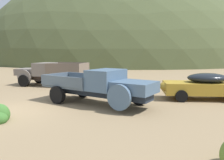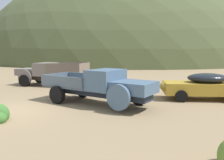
{
  "view_description": "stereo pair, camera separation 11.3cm",
  "coord_description": "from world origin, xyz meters",
  "views": [
    {
      "loc": [
        7.65,
        -8.59,
        2.81
      ],
      "look_at": [
        3.12,
        5.07,
        1.01
      ],
      "focal_mm": 36.46,
      "sensor_mm": 36.0,
      "label": 1
    },
    {
      "loc": [
        7.76,
        -8.55,
        2.81
      ],
      "look_at": [
        3.12,
        5.07,
        1.01
      ],
      "focal_mm": 36.46,
      "sensor_mm": 36.0,
      "label": 2
    }
  ],
  "objects": [
    {
      "name": "truck_chalk_blue",
      "position": [
        3.58,
        2.46,
        1.01
      ],
      "size": [
        6.65,
        3.59,
        1.89
      ],
      "rotation": [
        0.0,
        0.0,
        -0.26
      ],
      "color": "#262D39",
      "rests_on": "ground"
    },
    {
      "name": "hill_distant",
      "position": [
        -13.49,
        58.95,
        0.0
      ],
      "size": [
        78.7,
        71.38,
        48.86
      ],
      "primitive_type": "ellipsoid",
      "color": "#4C5633",
      "rests_on": "ground"
    },
    {
      "name": "truck_primer_gray",
      "position": [
        -3.4,
        7.56,
        1.01
      ],
      "size": [
        6.03,
        2.72,
        1.91
      ],
      "rotation": [
        0.0,
        0.0,
        3.2
      ],
      "color": "#3D322D",
      "rests_on": "ground"
    },
    {
      "name": "car_mustard",
      "position": [
        8.41,
        5.6,
        0.81
      ],
      "size": [
        4.92,
        2.71,
        1.57
      ],
      "rotation": [
        0.0,
        0.0,
        3.37
      ],
      "color": "#B28928",
      "rests_on": "ground"
    },
    {
      "name": "ground_plane",
      "position": [
        0.0,
        0.0,
        0.0
      ],
      "size": [
        300.0,
        300.0,
        0.0
      ],
      "primitive_type": "plane",
      "color": "#937A56"
    }
  ]
}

